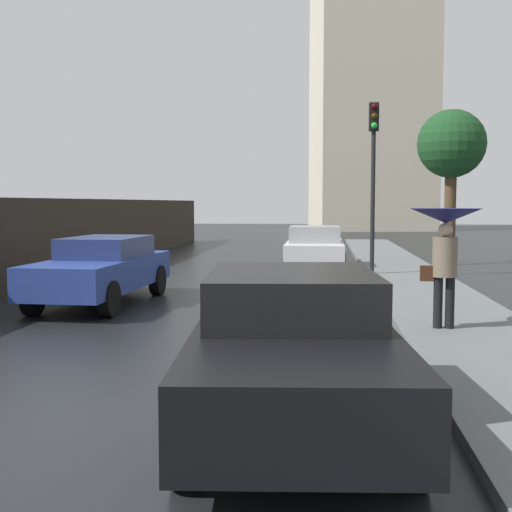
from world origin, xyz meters
name	(u,v)px	position (x,y,z in m)	size (l,w,h in m)	color
ground	(20,426)	(0.00, 0.00, 0.00)	(120.00, 120.00, 0.00)	black
car_blue_near_kerb	(102,268)	(-1.71, 7.42, 0.73)	(1.87, 4.62, 1.37)	navy
car_white_mid_road	(315,247)	(2.56, 14.91, 0.71)	(1.82, 4.22, 1.36)	silver
car_black_far_ahead	(292,344)	(2.53, 0.47, 0.73)	(2.14, 4.72, 1.42)	black
pedestrian_with_umbrella_near	(445,233)	(4.68, 4.64, 1.62)	(1.08, 1.08, 1.86)	black
traffic_light	(373,157)	(4.16, 12.63, 3.33)	(0.26, 0.39, 4.64)	black
street_tree_near	(451,147)	(7.03, 16.98, 3.94)	(2.26, 2.26, 5.17)	#4C3823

